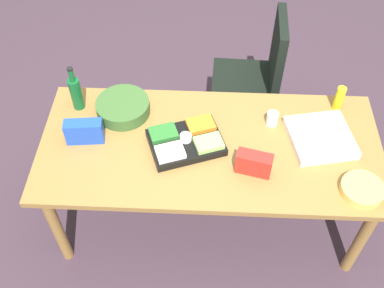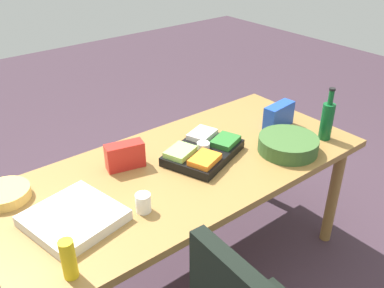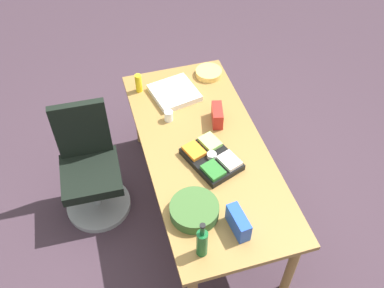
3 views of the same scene
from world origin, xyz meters
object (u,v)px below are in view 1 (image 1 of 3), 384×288
at_px(veggie_tray, 186,141).
at_px(wine_bottle, 76,93).
at_px(salad_bowl, 123,107).
at_px(paper_cup, 272,119).
at_px(mustard_bottle, 339,98).
at_px(chip_bag_red, 254,163).
at_px(pizza_box, 320,137).
at_px(chip_bag_blue, 84,132).
at_px(conference_table, 210,154).
at_px(office_chair, 250,89).
at_px(chip_bowl, 362,189).

height_order(veggie_tray, wine_bottle, wine_bottle).
bearing_deg(wine_bottle, salad_bowl, 172.78).
bearing_deg(paper_cup, mustard_bottle, -159.62).
bearing_deg(veggie_tray, wine_bottle, -22.60).
xyz_separation_m(chip_bag_red, salad_bowl, (0.80, -0.43, -0.03)).
distance_m(paper_cup, salad_bowl, 0.93).
bearing_deg(pizza_box, salad_bowl, -19.97).
relative_size(chip_bag_blue, wine_bottle, 0.69).
xyz_separation_m(conference_table, chip_bag_blue, (0.74, -0.01, 0.16)).
bearing_deg(conference_table, wine_bottle, -18.55).
distance_m(conference_table, office_chair, 0.98).
distance_m(paper_cup, pizza_box, 0.31).
bearing_deg(wine_bottle, conference_table, 161.45).
distance_m(conference_table, chip_bag_red, 0.34).
bearing_deg(chip_bag_red, pizza_box, -148.75).
height_order(conference_table, veggie_tray, veggie_tray).
relative_size(paper_cup, pizza_box, 0.25).
bearing_deg(chip_bag_blue, conference_table, 179.49).
height_order(conference_table, chip_bag_red, chip_bag_red).
bearing_deg(chip_bag_blue, office_chair, -139.84).
height_order(office_chair, wine_bottle, wine_bottle).
bearing_deg(veggie_tray, conference_table, -177.08).
bearing_deg(chip_bag_blue, paper_cup, -170.70).
bearing_deg(conference_table, veggie_tray, 2.92).
relative_size(conference_table, salad_bowl, 6.10).
relative_size(office_chair, paper_cup, 11.53).
xyz_separation_m(office_chair, veggie_tray, (0.45, 0.90, 0.40)).
height_order(paper_cup, chip_bag_blue, chip_bag_blue).
height_order(chip_bag_red, salad_bowl, chip_bag_red).
bearing_deg(chip_bag_red, conference_table, -36.55).
bearing_deg(wine_bottle, pizza_box, 171.83).
distance_m(office_chair, pizza_box, 0.98).
distance_m(office_chair, paper_cup, 0.82).
bearing_deg(salad_bowl, pizza_box, 171.60).
relative_size(conference_table, paper_cup, 22.63).
distance_m(chip_bag_red, salad_bowl, 0.90).
bearing_deg(chip_bowl, pizza_box, -64.32).
bearing_deg(chip_bag_blue, chip_bag_red, 169.25).
bearing_deg(pizza_box, office_chair, -78.64).
bearing_deg(chip_bag_blue, salad_bowl, -128.61).
distance_m(veggie_tray, chip_bowl, 1.02).
xyz_separation_m(conference_table, veggie_tray, (0.15, 0.01, 0.12)).
bearing_deg(veggie_tray, chip_bag_red, 155.99).
relative_size(veggie_tray, salad_bowl, 1.49).
bearing_deg(salad_bowl, paper_cup, 176.50).
bearing_deg(office_chair, chip_bag_red, 86.74).
bearing_deg(chip_bag_red, veggie_tray, -24.01).
distance_m(veggie_tray, salad_bowl, 0.48).
bearing_deg(pizza_box, conference_table, -5.65).
relative_size(office_chair, wine_bottle, 3.25).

